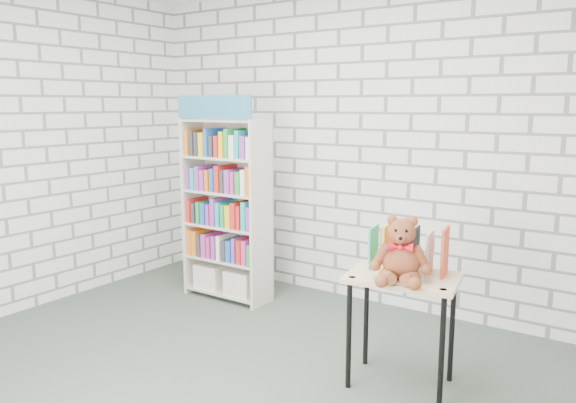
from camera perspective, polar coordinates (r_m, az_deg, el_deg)
The scene contains 6 objects.
ground at distance 3.78m, azimuth -7.82°, elevation -18.09°, with size 4.50×4.50×0.00m, color #3F4A3F.
room_shell at distance 3.34m, azimuth -8.55°, elevation 10.09°, with size 4.52×4.02×2.81m.
bookshelf at distance 5.10m, azimuth -6.20°, elevation -0.64°, with size 0.82×0.32×1.84m.
display_table at distance 3.60m, azimuth 11.55°, elevation -8.89°, with size 0.74×0.56×0.72m.
table_books at distance 3.63m, azimuth 12.09°, elevation -4.77°, with size 0.49×0.28×0.28m.
teddy_bear at distance 3.42m, azimuth 11.39°, elevation -5.35°, with size 0.36×0.35×0.39m.
Camera 1 is at (2.26, -2.46, 1.76)m, focal length 35.00 mm.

